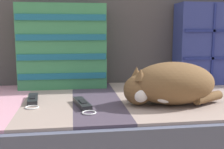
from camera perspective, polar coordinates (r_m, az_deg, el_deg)
couch at (r=1.28m, az=5.26°, el=-12.76°), size 1.79×0.83×0.39m
sofa_backrest at (r=1.52m, az=2.50°, el=8.76°), size 1.76×0.14×0.53m
throw_pillow_quilted at (r=1.55m, az=21.29°, el=5.82°), size 0.47×0.14×0.41m
throw_pillow_striped at (r=1.35m, az=-10.03°, el=5.65°), size 0.41×0.14×0.39m
sleeping_cat at (r=1.05m, az=11.48°, el=-1.98°), size 0.38×0.21×0.16m
game_remote_near at (r=1.02m, az=-6.01°, el=-6.01°), size 0.08×0.20×0.02m
game_remote_far at (r=1.12m, az=-15.78°, el=-4.96°), size 0.06×0.20×0.02m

